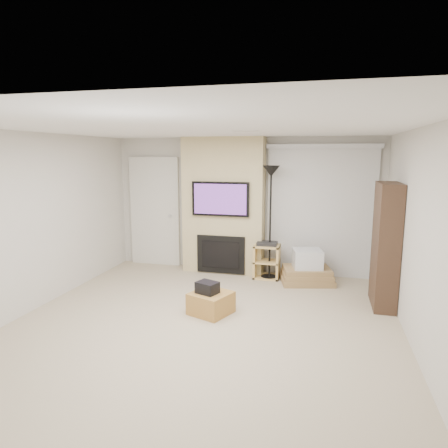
% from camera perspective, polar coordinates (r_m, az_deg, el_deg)
% --- Properties ---
extents(floor, '(5.00, 5.50, 0.00)m').
position_cam_1_polar(floor, '(5.27, -3.32, -14.66)').
color(floor, tan).
rests_on(floor, ground).
extents(ceiling, '(5.00, 5.50, 0.00)m').
position_cam_1_polar(ceiling, '(4.80, -3.63, 13.60)').
color(ceiling, white).
rests_on(ceiling, wall_back).
extents(wall_back, '(5.00, 0.00, 2.50)m').
position_cam_1_polar(wall_back, '(7.52, 2.91, 2.73)').
color(wall_back, beige).
rests_on(wall_back, ground).
extents(wall_front, '(5.00, 0.00, 2.50)m').
position_cam_1_polar(wall_front, '(2.51, -23.38, -12.95)').
color(wall_front, beige).
rests_on(wall_front, ground).
extents(wall_left, '(0.00, 5.50, 2.50)m').
position_cam_1_polar(wall_left, '(6.12, -26.39, 0.04)').
color(wall_left, beige).
rests_on(wall_left, ground).
extents(wall_right, '(0.00, 5.50, 2.50)m').
position_cam_1_polar(wall_right, '(4.77, 26.50, -2.51)').
color(wall_right, beige).
rests_on(wall_right, ground).
extents(hvac_vent, '(0.35, 0.18, 0.01)m').
position_cam_1_polar(hvac_vent, '(5.47, 3.11, 13.12)').
color(hvac_vent, silver).
rests_on(hvac_vent, ceiling).
extents(ottoman, '(0.65, 0.65, 0.30)m').
position_cam_1_polar(ottoman, '(5.66, -1.88, -11.21)').
color(ottoman, '#AE7C3A').
rests_on(ottoman, floor).
extents(black_bag, '(0.34, 0.31, 0.16)m').
position_cam_1_polar(black_bag, '(5.57, -2.39, -9.05)').
color(black_bag, black).
rests_on(black_bag, ottoman).
extents(fireplace_wall, '(1.50, 0.47, 2.50)m').
position_cam_1_polar(fireplace_wall, '(7.39, -0.08, 2.51)').
color(fireplace_wall, '#CAB881').
rests_on(fireplace_wall, floor).
extents(entry_door, '(1.02, 0.11, 2.14)m').
position_cam_1_polar(entry_door, '(8.05, -9.81, 1.68)').
color(entry_door, silver).
rests_on(entry_door, floor).
extents(vertical_blinds, '(1.98, 0.10, 2.37)m').
position_cam_1_polar(vertical_blinds, '(7.32, 13.65, 2.45)').
color(vertical_blinds, silver).
rests_on(vertical_blinds, floor).
extents(floor_lamp, '(0.30, 0.30, 2.00)m').
position_cam_1_polar(floor_lamp, '(6.96, 6.71, 4.79)').
color(floor_lamp, black).
rests_on(floor_lamp, floor).
extents(av_stand, '(0.45, 0.38, 0.66)m').
position_cam_1_polar(av_stand, '(7.19, 6.14, -4.99)').
color(av_stand, '#E3BB6C').
rests_on(av_stand, floor).
extents(box_stack, '(1.00, 0.84, 0.58)m').
position_cam_1_polar(box_stack, '(7.07, 11.75, -6.46)').
color(box_stack, '#9D7B4D').
rests_on(box_stack, floor).
extents(bookshelf, '(0.30, 0.80, 1.80)m').
position_cam_1_polar(bookshelf, '(6.18, 22.08, -2.86)').
color(bookshelf, '#352418').
rests_on(bookshelf, floor).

